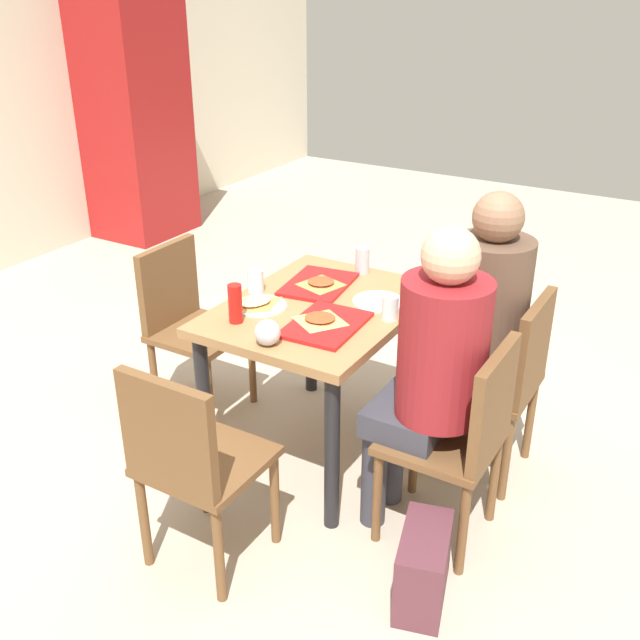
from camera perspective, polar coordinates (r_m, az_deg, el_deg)
The scene contains 22 objects.
ground_plane at distance 3.45m, azimuth 0.00°, elevation -9.96°, with size 10.00×10.00×0.02m, color #B7A893.
main_table at distance 3.13m, azimuth 0.00°, elevation -0.66°, with size 0.97×0.73×0.72m.
chair_near_left at distance 2.73m, azimuth 11.13°, elevation -8.55°, with size 0.40×0.40×0.83m.
chair_near_right at distance 3.13m, azimuth 14.28°, elevation -4.13°, with size 0.40×0.40×0.83m.
chair_far_side at distance 3.59m, azimuth -10.36°, elevation 0.24°, with size 0.40×0.40×0.83m.
chair_left_end at distance 2.59m, azimuth -10.07°, elevation -10.51°, with size 0.40×0.40×0.83m.
person_in_red at distance 2.64m, azimuth 8.74°, elevation -3.32°, with size 0.32×0.42×1.24m.
person_in_brown_jacket at distance 3.06m, azimuth 12.28°, elevation 0.51°, with size 0.32×0.42×1.24m.
tray_red_near at distance 2.89m, azimuth 0.46°, elevation -0.37°, with size 0.36×0.26×0.02m, color red.
tray_red_far at distance 3.27m, azimuth -0.13°, elevation 2.81°, with size 0.36×0.26×0.02m, color red.
paper_plate_center at distance 3.07m, azimuth -4.64°, elevation 1.11°, with size 0.22×0.22×0.01m, color white.
paper_plate_near_edge at distance 3.11m, azimuth 4.58°, elevation 1.45°, with size 0.22×0.22×0.01m, color white.
pizza_slice_a at distance 2.90m, azimuth 0.00°, elevation 0.08°, with size 0.20×0.21×0.02m.
pizza_slice_b at distance 3.24m, azimuth 0.07°, elevation 2.92°, with size 0.23×0.23×0.02m.
pizza_slice_c at distance 3.07m, azimuth -5.02°, elevation 1.32°, with size 0.23×0.19×0.02m.
plastic_cup_a at distance 3.20m, azimuth -5.03°, elevation 3.04°, with size 0.07×0.07×0.10m, color white.
plastic_cup_b at distance 2.95m, azimuth 5.46°, elevation 0.99°, with size 0.07×0.07×0.10m, color white.
soda_can at distance 3.40m, azimuth 3.31°, elevation 4.68°, with size 0.07×0.07×0.12m, color #B7BCC6.
condiment_bottle at distance 2.92m, azimuth -6.61°, elevation 1.27°, with size 0.06×0.06×0.16m, color red.
foil_bundle at distance 2.74m, azimuth -4.11°, elevation -0.98°, with size 0.10×0.10×0.10m, color silver.
handbag at distance 2.68m, azimuth 8.03°, elevation -18.47°, with size 0.32×0.16×0.28m, color #592D38.
drink_fridge at distance 6.19m, azimuth -14.14°, elevation 15.08°, with size 0.70×0.60×1.90m, color maroon.
Camera 1 is at (-2.42, -1.44, 1.99)m, focal length 41.15 mm.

